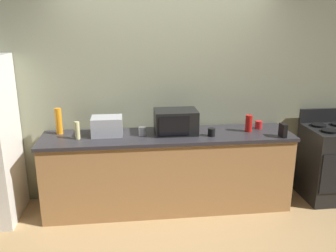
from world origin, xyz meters
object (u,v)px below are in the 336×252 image
at_px(bottle_dish_soap, 59,121).
at_px(cordless_phone, 283,130).
at_px(toaster_oven, 107,126).
at_px(bottle_vinegar, 77,130).
at_px(microwave, 176,122).
at_px(mug_white, 142,131).
at_px(stove_range, 329,163).
at_px(bottle_hot_sauce, 249,123).
at_px(mug_red, 259,125).
at_px(mug_black, 212,132).

bearing_deg(bottle_dish_soap, cordless_phone, -9.29).
xyz_separation_m(toaster_oven, bottle_vinegar, (-0.31, -0.10, -0.01)).
bearing_deg(toaster_oven, cordless_phone, -8.72).
distance_m(microwave, cordless_phone, 1.19).
bearing_deg(microwave, mug_white, -173.51).
distance_m(stove_range, cordless_phone, 0.94).
bearing_deg(stove_range, bottle_dish_soap, 177.01).
distance_m(cordless_phone, bottle_vinegar, 2.25).
height_order(microwave, cordless_phone, microwave).
relative_size(bottle_vinegar, mug_white, 1.99).
bearing_deg(bottle_dish_soap, bottle_hot_sauce, -4.22).
xyz_separation_m(bottle_vinegar, bottle_hot_sauce, (1.94, 0.05, -0.00)).
distance_m(microwave, mug_red, 1.01).
bearing_deg(bottle_hot_sauce, mug_red, 31.48).
xyz_separation_m(bottle_vinegar, mug_black, (1.47, -0.07, -0.05)).
distance_m(stove_range, bottle_dish_soap, 3.28).
xyz_separation_m(toaster_oven, mug_black, (1.16, -0.17, -0.06)).
height_order(cordless_phone, bottle_dish_soap, bottle_dish_soap).
bearing_deg(cordless_phone, bottle_hot_sauce, 135.48).
bearing_deg(microwave, stove_range, -1.44).
relative_size(stove_range, cordless_phone, 7.20).
bearing_deg(toaster_oven, bottle_hot_sauce, -1.82).
relative_size(bottle_hot_sauce, mug_white, 1.97).
relative_size(microwave, toaster_oven, 1.41).
bearing_deg(toaster_oven, mug_red, 1.46).
xyz_separation_m(stove_range, toaster_oven, (-2.68, 0.06, 0.54)).
xyz_separation_m(bottle_vinegar, bottle_dish_soap, (-0.23, 0.21, 0.05)).
height_order(bottle_hot_sauce, mug_white, bottle_hot_sauce).
bearing_deg(stove_range, cordless_phone, -162.58).
distance_m(toaster_oven, bottle_hot_sauce, 1.62).
relative_size(microwave, mug_white, 4.90).
bearing_deg(bottle_dish_soap, mug_black, -9.41).
bearing_deg(toaster_oven, microwave, -0.90).
bearing_deg(mug_black, bottle_hot_sauce, 14.57).
distance_m(bottle_dish_soap, mug_black, 1.72).
xyz_separation_m(cordless_phone, mug_black, (-0.77, 0.12, -0.03)).
bearing_deg(mug_red, mug_white, -175.83).
bearing_deg(mug_red, toaster_oven, -178.54).
xyz_separation_m(cordless_phone, bottle_dish_soap, (-2.47, 0.40, 0.07)).
bearing_deg(microwave, toaster_oven, 179.10).
height_order(bottle_dish_soap, mug_black, bottle_dish_soap).
relative_size(toaster_oven, bottle_vinegar, 1.75).
bearing_deg(microwave, mug_black, -22.88).
distance_m(microwave, bottle_hot_sauce, 0.85).
bearing_deg(cordless_phone, mug_black, 164.98).
bearing_deg(stove_range, bottle_hot_sauce, 179.53).
distance_m(bottle_vinegar, bottle_dish_soap, 0.31).
bearing_deg(stove_range, microwave, 178.56).
xyz_separation_m(stove_range, bottle_dish_soap, (-3.22, 0.17, 0.59)).
relative_size(bottle_dish_soap, bottle_hot_sauce, 1.55).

